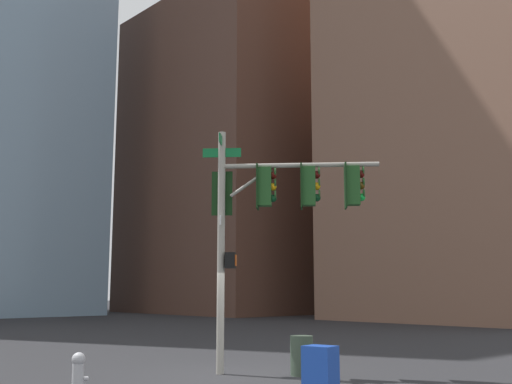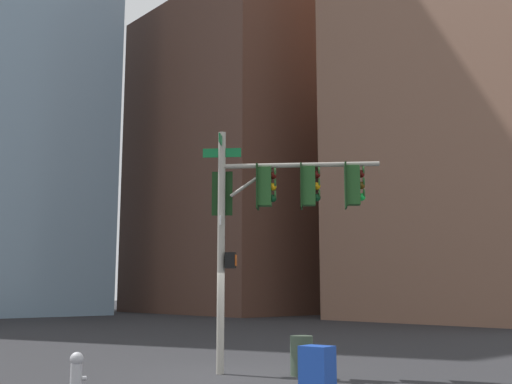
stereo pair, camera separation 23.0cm
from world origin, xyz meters
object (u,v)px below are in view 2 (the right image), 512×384
fire_hydrant (76,373)px  litter_bin (302,356)px  signal_pole_assembly (270,203)px  newspaper_box (317,375)px

fire_hydrant → litter_bin: (5.54, -0.74, 0.00)m
signal_pole_assembly → fire_hydrant: size_ratio=7.09×
signal_pole_assembly → newspaper_box: size_ratio=5.89×
signal_pole_assembly → litter_bin: bearing=-12.9°
fire_hydrant → newspaper_box: bearing=-50.9°
signal_pole_assembly → fire_hydrant: bearing=-133.3°
fire_hydrant → newspaper_box: size_ratio=0.83×
signal_pole_assembly → fire_hydrant: (-5.14, 0.05, -3.83)m
newspaper_box → fire_hydrant: bearing=118.3°
signal_pole_assembly → fire_hydrant: 6.41m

